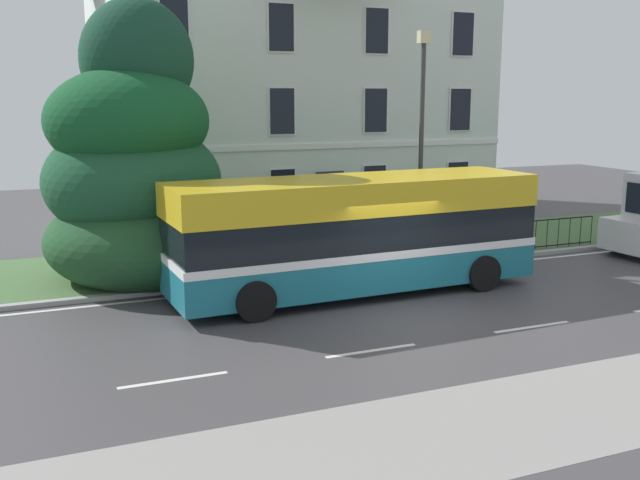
{
  "coord_description": "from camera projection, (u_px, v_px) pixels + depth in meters",
  "views": [
    {
      "loc": [
        -8.3,
        -14.26,
        5.09
      ],
      "look_at": [
        -0.95,
        3.42,
        1.23
      ],
      "focal_mm": 40.76,
      "sensor_mm": 36.0,
      "label": 1
    }
  ],
  "objects": [
    {
      "name": "georgian_townhouse",
      "position": [
        282.0,
        82.0,
        30.46
      ],
      "size": [
        14.93,
        10.37,
        10.88
      ],
      "color": "silver",
      "rests_on": "ground_plane"
    },
    {
      "name": "evergreen_tree",
      "position": [
        137.0,
        174.0,
        19.8
      ],
      "size": [
        5.53,
        5.53,
        7.91
      ],
      "color": "#423328",
      "rests_on": "ground_plane"
    },
    {
      "name": "single_decker_bus",
      "position": [
        355.0,
        233.0,
        18.63
      ],
      "size": [
        9.72,
        2.98,
        3.0
      ],
      "rotation": [
        0.0,
        0.0,
        0.03
      ],
      "color": "#1B6C7E",
      "rests_on": "ground_plane"
    },
    {
      "name": "litter_bin",
      "position": [
        279.0,
        250.0,
        20.84
      ],
      "size": [
        0.51,
        0.51,
        1.14
      ],
      "color": "#4C4742",
      "rests_on": "ground_plane"
    },
    {
      "name": "street_lamp_post",
      "position": [
        422.0,
        131.0,
        21.87
      ],
      "size": [
        0.36,
        0.24,
        6.79
      ],
      "color": "#333338",
      "rests_on": "ground_plane"
    },
    {
      "name": "iron_verge_railing",
      "position": [
        404.0,
        246.0,
        21.72
      ],
      "size": [
        14.37,
        0.04,
        0.97
      ],
      "color": "black",
      "rests_on": "ground_plane"
    },
    {
      "name": "ground_plane",
      "position": [
        393.0,
        305.0,
        17.93
      ],
      "size": [
        60.0,
        56.0,
        0.18
      ],
      "color": "#434043"
    }
  ]
}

